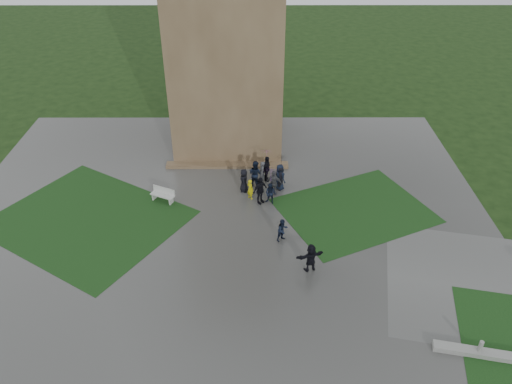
{
  "coord_description": "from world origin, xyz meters",
  "views": [
    {
      "loc": [
        2.07,
        -21.16,
        18.91
      ],
      "look_at": [
        2.12,
        5.39,
        1.2
      ],
      "focal_mm": 35.0,
      "sensor_mm": 36.0,
      "label": 1
    }
  ],
  "objects_px": {
    "bench": "(163,195)",
    "pedestrian_mid": "(283,230)",
    "pedestrian_near": "(311,258)",
    "tower": "(226,27)"
  },
  "relations": [
    {
      "from": "bench",
      "to": "pedestrian_mid",
      "type": "relative_size",
      "value": 1.17
    },
    {
      "from": "tower",
      "to": "bench",
      "type": "xyz_separation_m",
      "value": [
        -4.03,
        -8.87,
        -8.49
      ]
    },
    {
      "from": "tower",
      "to": "bench",
      "type": "bearing_deg",
      "value": -114.45
    },
    {
      "from": "bench",
      "to": "pedestrian_near",
      "type": "bearing_deg",
      "value": -11.4
    },
    {
      "from": "tower",
      "to": "pedestrian_near",
      "type": "height_order",
      "value": "tower"
    },
    {
      "from": "bench",
      "to": "pedestrian_near",
      "type": "height_order",
      "value": "pedestrian_near"
    },
    {
      "from": "tower",
      "to": "pedestrian_near",
      "type": "distance_m",
      "value": 18.29
    },
    {
      "from": "tower",
      "to": "pedestrian_near",
      "type": "bearing_deg",
      "value": -71.93
    },
    {
      "from": "bench",
      "to": "pedestrian_near",
      "type": "distance_m",
      "value": 11.33
    },
    {
      "from": "pedestrian_mid",
      "to": "pedestrian_near",
      "type": "relative_size",
      "value": 0.85
    }
  ]
}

